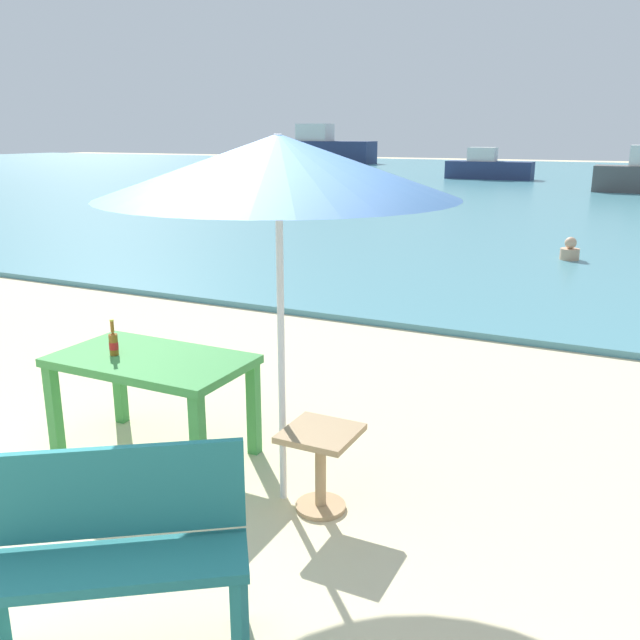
# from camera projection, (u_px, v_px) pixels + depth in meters

# --- Properties ---
(ground_plane) EXTENTS (120.00, 120.00, 0.00)m
(ground_plane) POSITION_uv_depth(u_px,v_px,m) (146.00, 560.00, 3.79)
(ground_plane) COLOR beige
(sea_water) EXTENTS (120.00, 50.00, 0.08)m
(sea_water) POSITION_uv_depth(u_px,v_px,m) (601.00, 186.00, 29.71)
(sea_water) COLOR teal
(sea_water) RESTS_ON ground_plane
(picnic_table_green) EXTENTS (1.40, 0.80, 0.76)m
(picnic_table_green) POSITION_uv_depth(u_px,v_px,m) (152.00, 371.00, 4.87)
(picnic_table_green) COLOR #3D8C42
(picnic_table_green) RESTS_ON ground_plane
(beer_bottle_amber) EXTENTS (0.07, 0.07, 0.26)m
(beer_bottle_amber) POSITION_uv_depth(u_px,v_px,m) (113.00, 343.00, 4.86)
(beer_bottle_amber) COLOR brown
(beer_bottle_amber) RESTS_ON picnic_table_green
(patio_umbrella) EXTENTS (2.10, 2.10, 2.30)m
(patio_umbrella) POSITION_uv_depth(u_px,v_px,m) (278.00, 167.00, 3.88)
(patio_umbrella) COLOR silver
(patio_umbrella) RESTS_ON ground_plane
(side_table_wood) EXTENTS (0.44, 0.44, 0.54)m
(side_table_wood) POSITION_uv_depth(u_px,v_px,m) (321.00, 458.00, 4.22)
(side_table_wood) COLOR tan
(side_table_wood) RESTS_ON ground_plane
(bench_teal_center) EXTENTS (1.19, 0.98, 0.95)m
(bench_teal_center) POSITION_uv_depth(u_px,v_px,m) (113.00, 540.00, 3.05)
(bench_teal_center) COLOR #237275
(bench_teal_center) RESTS_ON ground_plane
(swimmer_person) EXTENTS (0.34, 0.34, 0.41)m
(swimmer_person) POSITION_uv_depth(u_px,v_px,m) (570.00, 251.00, 12.26)
(swimmer_person) COLOR tan
(swimmer_person) RESTS_ON sea_water
(boat_barge) EXTENTS (4.16, 1.14, 1.51)m
(boat_barge) POSITION_uv_depth(u_px,v_px,m) (488.00, 168.00, 33.34)
(boat_barge) COLOR navy
(boat_barge) RESTS_ON sea_water
(boat_fishing_trawler) EXTENTS (7.79, 2.13, 2.83)m
(boat_fishing_trawler) POSITION_uv_depth(u_px,v_px,m) (322.00, 149.00, 50.60)
(boat_fishing_trawler) COLOR navy
(boat_fishing_trawler) RESTS_ON sea_water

